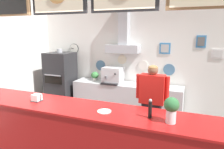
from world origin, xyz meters
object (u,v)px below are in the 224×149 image
Objects in this scene: espresso_machine at (113,75)px; napkin_holder at (37,98)px; pizza_oven at (61,82)px; potted_rosemary at (95,76)px; basil_vase at (171,109)px; condiment_plate at (104,111)px; pepper_grinder at (150,109)px; shop_worker at (152,105)px; potted_oregano at (143,81)px; potted_sage at (159,81)px.

espresso_machine reaches higher than napkin_holder.
potted_rosemary is at bearing 12.72° from pizza_oven.
condiment_plate is (-0.91, 0.03, -0.17)m from basil_vase.
espresso_machine is 2.91m from basil_vase.
espresso_machine is 2.71m from pepper_grinder.
shop_worker is (2.71, -1.01, 0.03)m from pizza_oven.
basil_vase is 0.93m from condiment_plate.
potted_rosemary is at bearing 119.22° from condiment_plate.
potted_oregano is (-0.46, 1.22, 0.15)m from shop_worker.
pizza_oven is at bearing -167.28° from potted_rosemary.
potted_rosemary is at bearing 173.19° from espresso_machine.
condiment_plate is at bearing 177.93° from basil_vase.
pepper_grinder is (0.28, -2.36, 0.16)m from potted_sage.
condiment_plate is (-0.44, -1.16, 0.23)m from shop_worker.
potted_oregano is 0.55× the size of basil_vase.
shop_worker reaches higher than potted_rosemary.
pizza_oven is at bearing 145.27° from basil_vase.
basil_vase is at bearing -77.06° from potted_sage.
condiment_plate is (0.80, -2.32, -0.02)m from espresso_machine.
potted_sage is at bearing 102.94° from basil_vase.
potted_rosemary is at bearing -32.69° from shop_worker.
espresso_machine is at bearing 108.93° from condiment_plate.
pizza_oven is 3.90m from basil_vase.
basil_vase is 2.13m from napkin_holder.
espresso_machine is 2.07× the size of potted_sage.
pizza_oven is at bearing 143.55° from pepper_grinder.
potted_sage is 2.39m from pepper_grinder.
pizza_oven is 7.34× the size of potted_sage.
pizza_oven is 1.09× the size of shop_worker.
pizza_oven is 7.34× the size of potted_rosemary.
shop_worker is 1.21m from pepper_grinder.
shop_worker reaches higher than potted_oregano.
condiment_plate is at bearing -71.07° from espresso_machine.
pizza_oven is at bearing 116.29° from napkin_holder.
napkin_holder is (0.12, -2.36, 0.09)m from potted_rosemary.
condiment_plate is (1.33, -2.39, 0.04)m from potted_rosemary.
potted_oregano is (1.31, -0.01, -0.03)m from potted_rosemary.
shop_worker reaches higher than espresso_machine.
espresso_machine is (-1.24, 1.16, 0.25)m from shop_worker.
potted_rosemary is at bearing 179.71° from potted_oregano.
basil_vase is (1.71, -2.36, 0.16)m from espresso_machine.
espresso_machine is at bearing -175.73° from potted_oregano.
condiment_plate is (-0.36, -2.39, 0.04)m from potted_sage.
potted_sage is 1.20× the size of condiment_plate.
basil_vase reaches higher than potted_oregano.
basil_vase is (0.93, -2.41, 0.25)m from potted_oregano.
condiment_plate reaches higher than potted_oregano.
shop_worker is 10.16× the size of napkin_holder.
condiment_plate is (0.02, -2.38, 0.08)m from potted_oregano.
condiment_plate is at bearing -43.74° from pizza_oven.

